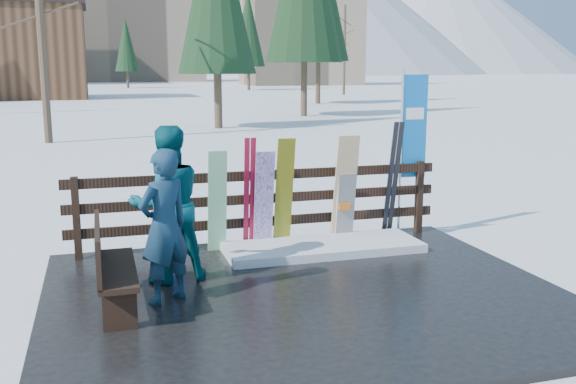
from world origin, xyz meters
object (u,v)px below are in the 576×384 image
object	(u,v)px
snowboard_0	(172,208)
rental_flag	(411,133)
bench	(109,264)
snowboard_3	(264,200)
snowboard_2	(284,193)
snowboard_4	(347,194)
person_back	(167,204)
person_front	(164,226)
snowboard_5	(345,189)
snowboard_1	(217,202)

from	to	relation	value
snowboard_0	rental_flag	xyz separation A→B (m)	(3.78, 0.27, 0.92)
bench	snowboard_3	distance (m)	2.90
snowboard_0	snowboard_2	size ratio (longest dim) A/B	0.85
snowboard_4	person_back	distance (m)	2.96
snowboard_4	person_front	distance (m)	3.39
snowboard_3	rental_flag	bearing A→B (deg)	6.28
rental_flag	snowboard_3	bearing A→B (deg)	-173.72
rental_flag	person_front	xyz separation A→B (m)	(-4.05, -2.05, -0.73)
person_front	snowboard_4	bearing A→B (deg)	-178.48
snowboard_2	person_front	distance (m)	2.60
snowboard_2	snowboard_5	xyz separation A→B (m)	(0.94, -0.00, 0.01)
snowboard_3	person_back	bearing A→B (deg)	-144.60
snowboard_0	snowboard_4	xyz separation A→B (m)	(2.60, -0.00, 0.05)
snowboard_4	person_back	world-z (taller)	person_back
snowboard_5	person_front	distance (m)	3.35
snowboard_4	snowboard_5	world-z (taller)	snowboard_5
snowboard_0	rental_flag	world-z (taller)	rental_flag
snowboard_0	person_back	xyz separation A→B (m)	(-0.16, -1.05, 0.28)
snowboard_5	snowboard_2	bearing A→B (deg)	180.00
snowboard_1	person_back	bearing A→B (deg)	-127.24
person_front	snowboard_1	bearing A→B (deg)	-147.45
person_front	person_back	xyz separation A→B (m)	(0.12, 0.73, 0.09)
bench	snowboard_1	distance (m)	2.43
snowboard_4	rental_flag	xyz separation A→B (m)	(1.17, 0.27, 0.86)
snowboard_2	person_back	world-z (taller)	person_back
bench	person_front	xyz separation A→B (m)	(0.61, 0.10, 0.36)
snowboard_2	rental_flag	xyz separation A→B (m)	(2.15, 0.27, 0.79)
person_back	snowboard_5	bearing A→B (deg)	-168.49
snowboard_1	snowboard_3	distance (m)	0.68
snowboard_0	snowboard_3	world-z (taller)	snowboard_3
snowboard_4	person_front	xyz separation A→B (m)	(-2.88, -1.78, 0.13)
rental_flag	bench	bearing A→B (deg)	-155.26
snowboard_1	person_front	xyz separation A→B (m)	(-0.92, -1.78, 0.13)
snowboard_5	person_back	size ratio (longest dim) A/B	0.86
snowboard_5	person_front	bearing A→B (deg)	-147.96
rental_flag	person_back	world-z (taller)	rental_flag
person_front	snowboard_5	bearing A→B (deg)	-178.17
snowboard_2	rental_flag	size ratio (longest dim) A/B	0.63
snowboard_1	snowboard_3	bearing A→B (deg)	-0.00
snowboard_3	snowboard_2	bearing A→B (deg)	0.00
snowboard_3	snowboard_1	bearing A→B (deg)	180.00
snowboard_5	person_back	world-z (taller)	person_back
snowboard_1	rental_flag	size ratio (longest dim) A/B	0.57
bench	snowboard_2	size ratio (longest dim) A/B	0.91
snowboard_2	person_back	xyz separation A→B (m)	(-1.78, -1.05, 0.15)
snowboard_0	snowboard_1	distance (m)	0.64
snowboard_4	person_front	size ratio (longest dim) A/B	0.86
snowboard_1	bench	bearing A→B (deg)	-129.06
rental_flag	snowboard_1	bearing A→B (deg)	-175.07
rental_flag	person_front	size ratio (longest dim) A/B	1.49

